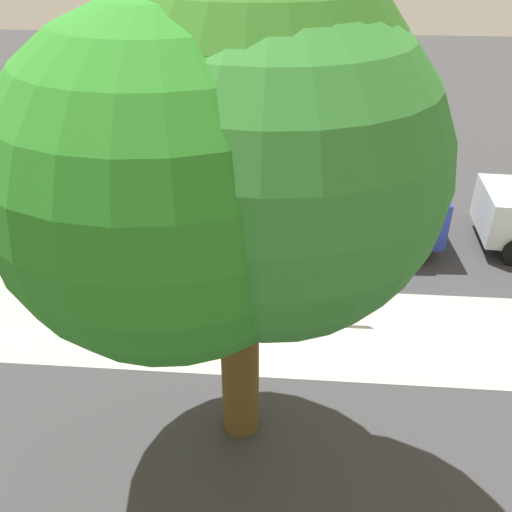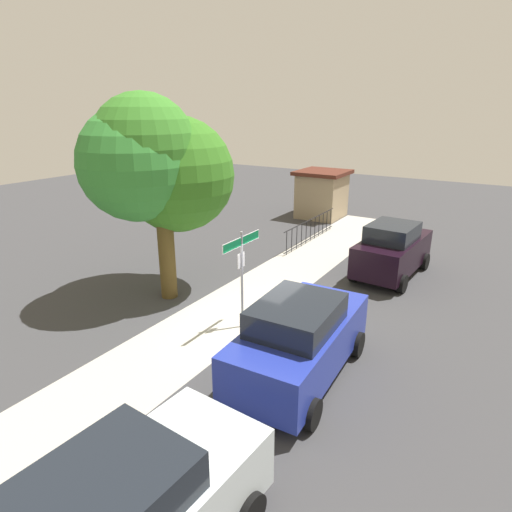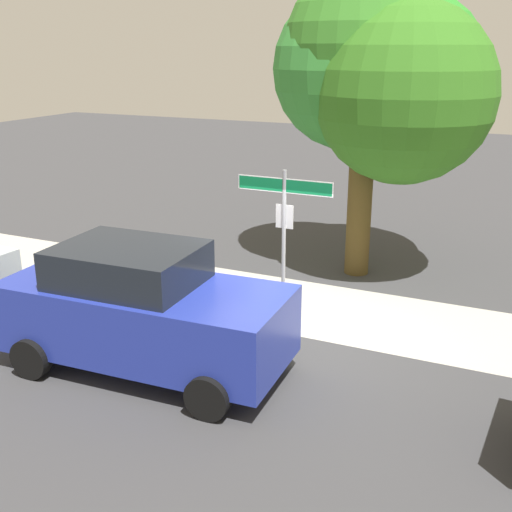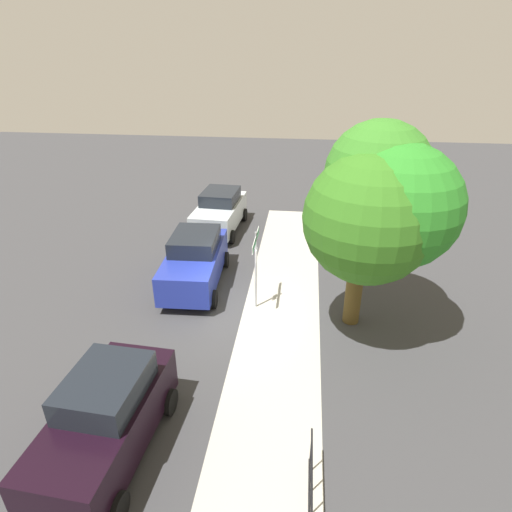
% 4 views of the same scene
% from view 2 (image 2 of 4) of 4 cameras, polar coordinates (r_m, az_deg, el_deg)
% --- Properties ---
extents(ground_plane, '(60.00, 60.00, 0.00)m').
position_cam_2_polar(ground_plane, '(12.67, 0.76, -9.00)').
color(ground_plane, '#38383A').
extents(sidewalk_strip, '(24.00, 2.60, 0.00)m').
position_cam_2_polar(sidewalk_strip, '(14.82, 0.45, -4.64)').
color(sidewalk_strip, '#ACA89C').
rests_on(sidewalk_strip, ground_plane).
extents(street_sign, '(1.74, 0.07, 2.83)m').
position_cam_2_polar(street_sign, '(11.72, -1.91, -0.41)').
color(street_sign, '#9EA0A5').
rests_on(street_sign, ground_plane).
extents(shade_tree, '(4.79, 4.33, 6.43)m').
position_cam_2_polar(shade_tree, '(14.00, -13.20, 11.72)').
color(shade_tree, '#53411D').
rests_on(shade_tree, ground_plane).
extents(car_blue, '(4.47, 2.22, 1.98)m').
position_cam_2_polar(car_blue, '(10.02, 5.81, -10.84)').
color(car_blue, '#22319B').
rests_on(car_blue, ground_plane).
extents(car_black, '(4.12, 2.16, 2.03)m').
position_cam_2_polar(car_black, '(16.58, 17.60, 0.78)').
color(car_black, black).
rests_on(car_black, ground_plane).
extents(iron_fence, '(5.25, 0.04, 1.07)m').
position_cam_2_polar(iron_fence, '(20.28, 7.24, 3.50)').
color(iron_fence, black).
rests_on(iron_fence, ground_plane).
extents(utility_shed, '(2.76, 2.65, 2.62)m').
position_cam_2_polar(utility_shed, '(24.81, 8.71, 8.17)').
color(utility_shed, '#998466').
rests_on(utility_shed, ground_plane).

